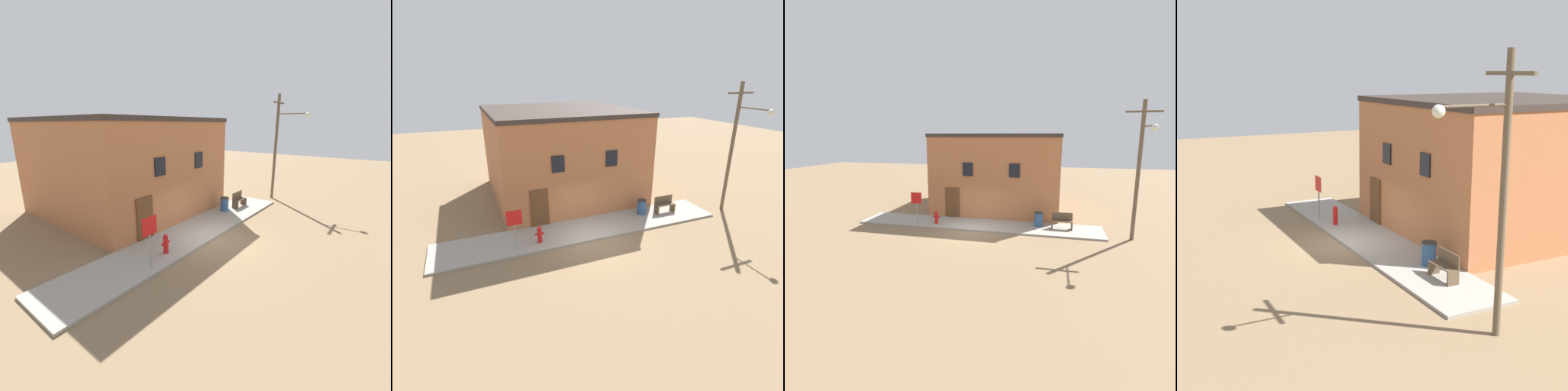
% 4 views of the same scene
% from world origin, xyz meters
% --- Properties ---
extents(ground_plane, '(80.00, 80.00, 0.00)m').
position_xyz_m(ground_plane, '(0.00, 0.00, 0.00)').
color(ground_plane, '#846B4C').
extents(sidewalk, '(15.56, 2.63, 0.11)m').
position_xyz_m(sidewalk, '(0.00, 1.32, 0.05)').
color(sidewalk, '#9E998E').
rests_on(sidewalk, ground).
extents(brick_building, '(9.16, 9.63, 5.89)m').
position_xyz_m(brick_building, '(0.58, 7.38, 2.95)').
color(brick_building, '#B26B42').
rests_on(brick_building, ground).
extents(fire_hydrant, '(0.47, 0.22, 0.87)m').
position_xyz_m(fire_hydrant, '(-2.63, 0.78, 0.54)').
color(fire_hydrant, red).
rests_on(fire_hydrant, sidewalk).
extents(stop_sign, '(0.72, 0.06, 2.08)m').
position_xyz_m(stop_sign, '(-3.83, 0.43, 1.57)').
color(stop_sign, gray).
rests_on(stop_sign, sidewalk).
extents(bench, '(1.25, 0.44, 1.00)m').
position_xyz_m(bench, '(5.31, 1.52, 0.57)').
color(bench, brown).
rests_on(bench, sidewalk).
extents(trash_bin, '(0.55, 0.55, 0.89)m').
position_xyz_m(trash_bin, '(3.87, 1.79, 0.55)').
color(trash_bin, '#2D517F').
rests_on(trash_bin, sidewalk).
extents(utility_pole, '(1.80, 2.32, 7.60)m').
position_xyz_m(utility_pole, '(9.10, 0.47, 4.21)').
color(utility_pole, brown).
rests_on(utility_pole, ground).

